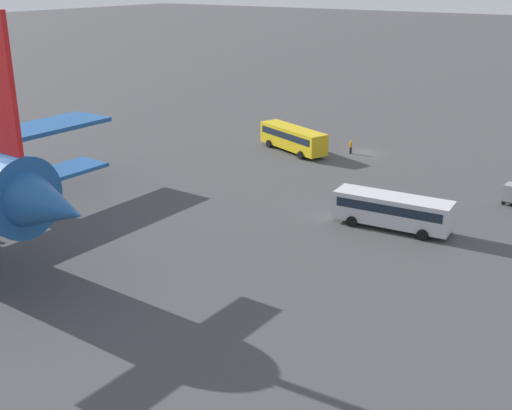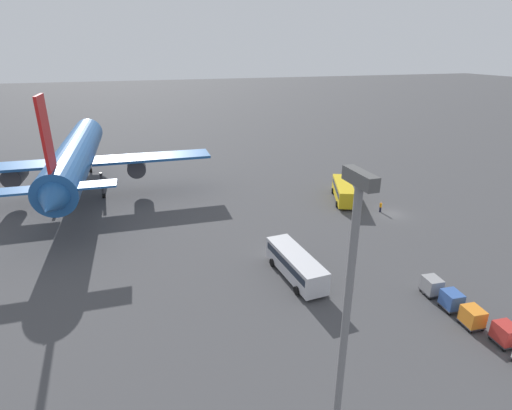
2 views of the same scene
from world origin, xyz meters
TOP-DOWN VIEW (x-y plane):
  - ground_plane at (0.00, 0.00)m, footprint 600.00×600.00m
  - airplane at (23.33, 47.84)m, footprint 53.04×45.31m
  - shuttle_bus_near at (7.92, 4.46)m, footprint 11.01×6.48m
  - shuttle_bus_far at (-12.83, 22.04)m, footprint 10.58×3.81m
  - worker_person at (1.29, 1.30)m, footprint 0.38×0.38m
  - cargo_cart_red at (-28.82, 8.65)m, footprint 2.12×1.83m
  - cargo_cart_orange at (-26.04, 9.58)m, footprint 2.12×1.83m
  - cargo_cart_blue at (-23.26, 9.49)m, footprint 2.12×1.83m
  - cargo_cart_grey at (-20.49, 9.56)m, footprint 2.12×1.83m
  - light_pole at (-31.41, 26.68)m, footprint 2.80×0.70m

SIDE VIEW (x-z plane):
  - ground_plane at x=0.00m, z-range 0.00..0.00m
  - worker_person at x=1.29m, z-range 0.00..1.74m
  - cargo_cart_red at x=-28.82m, z-range 0.16..2.22m
  - cargo_cart_orange at x=-26.04m, z-range 0.16..2.22m
  - cargo_cart_blue at x=-23.26m, z-range 0.16..2.22m
  - cargo_cart_grey at x=-20.49m, z-range 0.16..2.22m
  - shuttle_bus_far at x=-12.83m, z-range 0.31..3.33m
  - shuttle_bus_near at x=7.92m, z-range 0.31..3.41m
  - airplane at x=23.33m, z-range -2.42..17.13m
  - light_pole at x=-31.41m, z-range 2.02..20.53m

